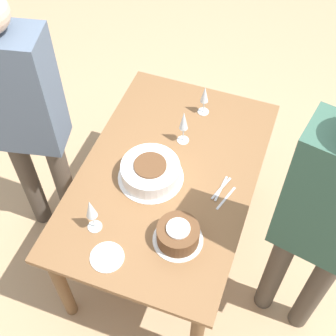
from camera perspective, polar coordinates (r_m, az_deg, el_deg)
The scene contains 11 objects.
ground_plane at distance 3.12m, azimuth 0.00°, elevation -8.91°, with size 12.00×12.00×0.00m, color tan.
dining_table at distance 2.59m, azimuth 0.00°, elevation -2.21°, with size 1.41×0.92×0.75m.
cake_center_white at distance 2.44m, azimuth -2.15°, elevation -0.43°, with size 0.35×0.35×0.11m.
cake_front_chocolate at distance 2.23m, azimuth 1.23°, elevation -8.11°, with size 0.25×0.25×0.12m.
wine_glass_near at distance 2.71m, azimuth 4.48°, elevation 8.76°, with size 0.07×0.07×0.20m.
wine_glass_far at distance 2.53m, azimuth 1.95°, elevation 5.61°, with size 0.07×0.07×0.23m.
wine_glass_extra at distance 2.21m, azimuth -9.38°, elevation -5.07°, with size 0.07×0.07×0.23m.
dessert_plate_left at distance 2.25m, azimuth -7.44°, elevation -10.72°, with size 0.16×0.16×0.01m.
fork_pile at distance 2.44m, azimuth 6.67°, elevation -2.93°, with size 0.21×0.10×0.01m.
person_cutting at distance 2.09m, azimuth 18.81°, elevation -5.77°, with size 0.29×0.44×1.73m.
person_watching at distance 2.50m, azimuth -17.38°, elevation 6.57°, with size 0.30×0.44×1.71m.
Camera 1 is at (-1.40, -0.51, 2.75)m, focal length 50.00 mm.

